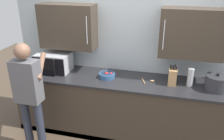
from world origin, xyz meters
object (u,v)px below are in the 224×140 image
at_px(microwave_oven, 52,62).
at_px(thermos_flask, 190,77).
at_px(knife_block, 173,77).
at_px(fruit_bowl, 107,75).
at_px(stock_pot, 216,83).
at_px(person_figure, 28,91).
at_px(wooden_spoon, 148,81).

relative_size(microwave_oven, thermos_flask, 2.00).
height_order(thermos_flask, knife_block, knife_block).
distance_m(microwave_oven, fruit_bowl, 0.91).
bearing_deg(stock_pot, fruit_bowl, 179.11).
distance_m(microwave_oven, knife_block, 1.84).
relative_size(knife_block, person_figure, 0.19).
bearing_deg(thermos_flask, fruit_bowl, -179.29).
relative_size(fruit_bowl, stock_pot, 0.61).
relative_size(thermos_flask, person_figure, 0.16).
bearing_deg(fruit_bowl, thermos_flask, 0.71).
bearing_deg(thermos_flask, knife_block, -176.35).
bearing_deg(stock_pot, thermos_flask, 173.45).
bearing_deg(stock_pot, knife_block, 177.69).
relative_size(thermos_flask, wooden_spoon, 1.31).
bearing_deg(wooden_spoon, stock_pot, -2.47).
distance_m(thermos_flask, wooden_spoon, 0.58).
height_order(microwave_oven, wooden_spoon, microwave_oven).
bearing_deg(fruit_bowl, person_figure, -141.22).
xyz_separation_m(thermos_flask, knife_block, (-0.24, -0.02, -0.01)).
bearing_deg(knife_block, fruit_bowl, 179.97).
bearing_deg(microwave_oven, wooden_spoon, -1.01).
relative_size(fruit_bowl, person_figure, 0.15).
distance_m(microwave_oven, person_figure, 0.75).
xyz_separation_m(fruit_bowl, stock_pot, (1.50, -0.02, 0.06)).
relative_size(microwave_oven, fruit_bowl, 2.17).
relative_size(microwave_oven, person_figure, 0.32).
xyz_separation_m(thermos_flask, stock_pot, (0.33, -0.04, -0.03)).
xyz_separation_m(wooden_spoon, stock_pot, (0.90, -0.04, 0.09)).
distance_m(thermos_flask, fruit_bowl, 1.18).
relative_size(microwave_oven, knife_block, 1.64).
distance_m(microwave_oven, stock_pot, 2.41).
xyz_separation_m(stock_pot, person_figure, (-2.38, -0.68, -0.08)).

